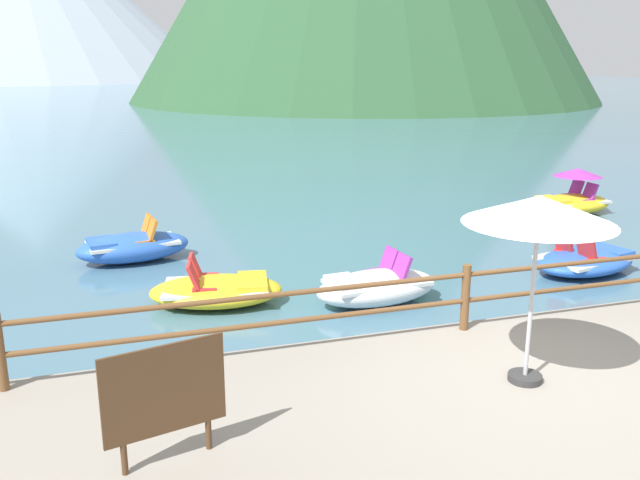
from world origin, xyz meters
TOP-DOWN VIEW (x-y plane):
  - ground_plane at (0.00, 40.00)m, footprint 200.00×200.00m
  - dock_railing at (0.00, 1.55)m, footprint 23.92×0.12m
  - sign_board at (-4.28, -0.48)m, footprint 1.15×0.32m
  - beach_umbrella at (-0.09, -0.07)m, footprint 1.70×1.70m
  - pedal_boat_1 at (-2.98, 4.69)m, footprint 2.47×1.74m
  - pedal_boat_2 at (7.32, 8.76)m, footprint 2.37×1.47m
  - pedal_boat_3 at (4.23, 4.27)m, footprint 2.50×1.82m
  - pedal_boat_4 at (-0.37, 3.89)m, footprint 2.29×1.30m
  - pedal_boat_5 at (-4.23, 7.75)m, footprint 2.44×1.47m

SIDE VIEW (x-z plane):
  - ground_plane at x=0.00m, z-range 0.00..0.00m
  - pedal_boat_3 at x=4.23m, z-range -0.16..0.65m
  - pedal_boat_1 at x=-2.98m, z-range -0.16..0.66m
  - pedal_boat_4 at x=-0.37m, z-range -0.14..0.75m
  - pedal_boat_5 at x=-4.23m, z-range -0.14..0.77m
  - pedal_boat_2 at x=7.32m, z-range -0.20..1.03m
  - dock_railing at x=0.00m, z-range 0.51..1.46m
  - sign_board at x=-4.28m, z-range 0.53..1.72m
  - beach_umbrella at x=-0.09m, z-range 1.33..3.57m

